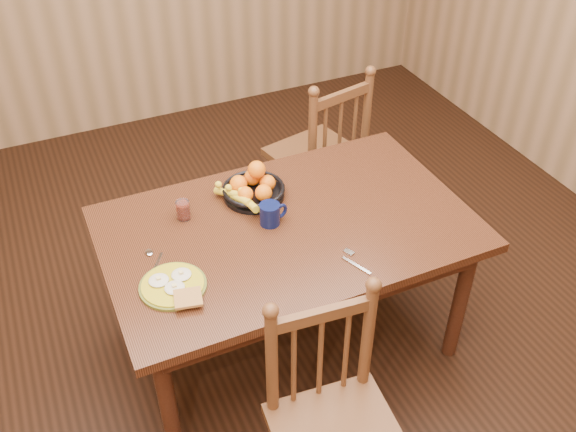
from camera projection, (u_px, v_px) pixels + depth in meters
name	position (u px, v px, depth m)	size (l,w,h in m)	color
room	(288.00, 102.00, 2.42)	(4.52, 5.02, 2.72)	black
dining_table	(288.00, 240.00, 2.85)	(1.60, 1.00, 0.75)	black
chair_far	(320.00, 155.00, 3.69)	(0.55, 0.54, 1.03)	#552F19
chair_near	(334.00, 424.00, 2.33)	(0.49, 0.47, 0.99)	#552F19
breakfast_plate	(174.00, 286.00, 2.49)	(0.26, 0.30, 0.04)	#59601E
fork	(354.00, 261.00, 2.61)	(0.07, 0.18, 0.00)	silver
spoon	(152.00, 256.00, 2.63)	(0.07, 0.15, 0.01)	silver
coffee_mug	(271.00, 214.00, 2.78)	(0.13, 0.09, 0.10)	#0A1138
juice_glass	(183.00, 210.00, 2.81)	(0.06, 0.06, 0.09)	silver
fruit_bowl	(252.00, 189.00, 2.93)	(0.32, 0.32, 0.17)	black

